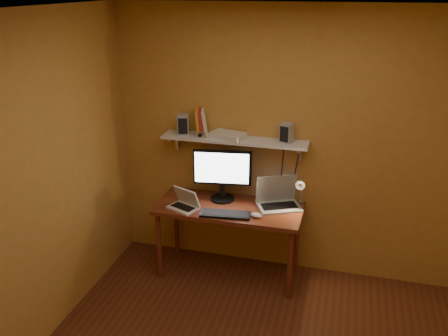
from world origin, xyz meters
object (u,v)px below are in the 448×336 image
(speaker_left, at_px, (183,125))
(desk, at_px, (229,214))
(speaker_right, at_px, (287,133))
(router, at_px, (228,135))
(wall_shelf, at_px, (234,140))
(mouse, at_px, (257,215))
(keyboard, at_px, (225,214))
(netbook, at_px, (185,203))
(monitor, at_px, (222,172))
(shelf_camera, at_px, (201,135))
(laptop, at_px, (278,198))
(desk_lamp, at_px, (301,189))

(speaker_left, bearing_deg, desk, -37.49)
(speaker_right, bearing_deg, router, -159.25)
(speaker_left, relative_size, speaker_right, 1.08)
(wall_shelf, xyz_separation_m, mouse, (0.30, -0.34, -0.59))
(keyboard, height_order, router, router)
(netbook, bearing_deg, router, 67.37)
(monitor, height_order, keyboard, monitor)
(wall_shelf, xyz_separation_m, speaker_left, (-0.51, -0.01, 0.12))
(speaker_left, xyz_separation_m, shelf_camera, (0.20, -0.06, -0.07))
(laptop, relative_size, router, 1.52)
(laptop, bearing_deg, router, 150.06)
(mouse, bearing_deg, shelf_camera, 167.73)
(speaker_right, bearing_deg, wall_shelf, -160.06)
(desk_lamp, xyz_separation_m, speaker_right, (-0.17, 0.07, 0.51))
(laptop, distance_m, router, 0.77)
(router, bearing_deg, shelf_camera, -167.46)
(wall_shelf, height_order, netbook, wall_shelf)
(monitor, xyz_separation_m, speaker_left, (-0.41, 0.05, 0.44))
(monitor, height_order, desk_lamp, monitor)
(desk_lamp, bearing_deg, speaker_right, 156.55)
(netbook, distance_m, desk_lamp, 1.10)
(netbook, xyz_separation_m, desk_lamp, (1.06, 0.26, 0.15))
(speaker_left, xyz_separation_m, router, (0.44, -0.00, -0.07))
(mouse, bearing_deg, desk, 165.68)
(monitor, distance_m, speaker_right, 0.74)
(wall_shelf, bearing_deg, mouse, -48.93)
(desk, relative_size, mouse, 12.83)
(monitor, height_order, speaker_right, speaker_right)
(monitor, relative_size, laptop, 1.18)
(wall_shelf, xyz_separation_m, speaker_right, (0.49, 0.00, 0.11))
(monitor, relative_size, mouse, 5.18)
(laptop, height_order, mouse, laptop)
(wall_shelf, bearing_deg, keyboard, -88.02)
(desk_lamp, relative_size, shelf_camera, 3.67)
(desk, xyz_separation_m, keyboard, (0.01, -0.19, 0.10))
(desk_lamp, bearing_deg, desk, -169.19)
(speaker_right, bearing_deg, monitor, -154.88)
(desk_lamp, bearing_deg, monitor, 179.02)
(wall_shelf, xyz_separation_m, router, (-0.06, -0.01, 0.04))
(speaker_right, bearing_deg, speaker_left, -159.88)
(speaker_left, height_order, router, speaker_left)
(desk, bearing_deg, wall_shelf, 90.00)
(netbook, bearing_deg, desk_lamp, 37.22)
(laptop, relative_size, speaker_left, 2.41)
(wall_shelf, xyz_separation_m, monitor, (-0.10, -0.05, -0.32))
(desk, relative_size, speaker_left, 7.07)
(desk, relative_size, monitor, 2.48)
(desk_lamp, bearing_deg, laptop, 174.73)
(mouse, bearing_deg, keyboard, -159.98)
(desk, distance_m, keyboard, 0.21)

